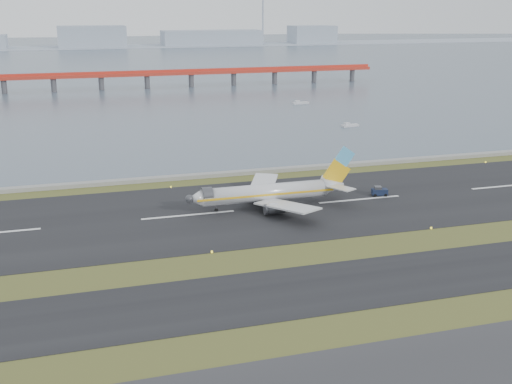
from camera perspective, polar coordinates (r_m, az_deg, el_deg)
The scene contains 11 objects.
ground at distance 110.01m, azimuth -3.07°, elevation -6.83°, with size 1000.00×1000.00×0.00m, color #374B1A.
taxiway_strip at distance 99.40m, azimuth -1.40°, elevation -9.42°, with size 1000.00×18.00×0.10m, color black.
runway_strip at distance 137.50m, azimuth -6.04°, elevation -2.07°, with size 1000.00×45.00×0.10m, color black.
seawall at distance 165.75m, azimuth -8.00°, elevation 1.22°, with size 1000.00×2.50×1.00m, color gray.
bay_water at distance 560.60m, azimuth -14.52°, elevation 11.38°, with size 1400.00×800.00×1.30m, color #455663.
red_pier at distance 352.97m, azimuth -9.68°, elevation 10.24°, with size 260.00×5.00×10.20m.
far_shoreline at distance 720.36m, azimuth -14.07°, elevation 12.88°, with size 1400.00×80.00×60.50m.
airliner at distance 141.38m, azimuth 1.36°, elevation -0.02°, with size 38.52×32.89×12.80m.
pushback_tug at distance 153.17m, azimuth 10.90°, elevation 0.06°, with size 4.02×2.91×2.32m.
workboat_near at distance 240.04m, azimuth 8.32°, elevation 5.89°, with size 6.88×3.10×1.61m.
workboat_far at distance 293.29m, azimuth 3.92°, elevation 7.91°, with size 7.68×2.91×1.83m.
Camera 1 is at (-23.38, -98.45, 43.18)m, focal length 45.00 mm.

